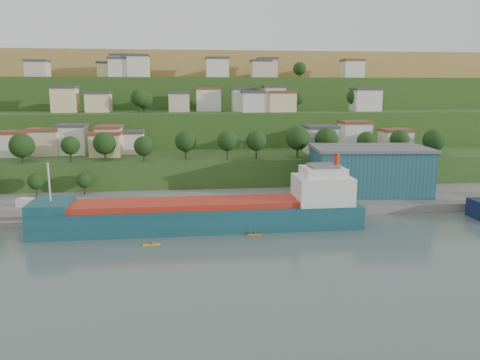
{
  "coord_description": "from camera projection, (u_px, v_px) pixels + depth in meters",
  "views": [
    {
      "loc": [
        -9.71,
        -91.59,
        30.12
      ],
      "look_at": [
        2.53,
        15.0,
        9.32
      ],
      "focal_mm": 35.0,
      "sensor_mm": 36.0,
      "label": 1
    }
  ],
  "objects": [
    {
      "name": "ground",
      "position": [
        236.0,
        238.0,
        96.15
      ],
      "size": [
        500.0,
        500.0,
        0.0
      ],
      "primitive_type": "plane",
      "color": "#45544F",
      "rests_on": "ground"
    },
    {
      "name": "quay",
      "position": [
        299.0,
        203.0,
        125.69
      ],
      "size": [
        220.0,
        26.0,
        4.0
      ],
      "primitive_type": "cube",
      "color": "slate",
      "rests_on": "ground"
    },
    {
      "name": "hillside",
      "position": [
        204.0,
        144.0,
        260.62
      ],
      "size": [
        360.0,
        210.14,
        96.0
      ],
      "color": "#284719",
      "rests_on": "ground"
    },
    {
      "name": "cargo_ship_near",
      "position": [
        211.0,
        215.0,
        102.96
      ],
      "size": [
        71.06,
        11.79,
        18.25
      ],
      "rotation": [
        0.0,
        0.0,
        0.01
      ],
      "color": "#133A47",
      "rests_on": "ground"
    },
    {
      "name": "warehouse",
      "position": [
        369.0,
        170.0,
        128.75
      ],
      "size": [
        32.66,
        21.84,
        12.8
      ],
      "rotation": [
        0.0,
        0.0,
        -0.09
      ],
      "color": "#1C4F55",
      "rests_on": "quay"
    },
    {
      "name": "caravan",
      "position": [
        30.0,
        204.0,
        113.8
      ],
      "size": [
        6.66,
        4.67,
        2.87
      ],
      "primitive_type": "cube",
      "rotation": [
        0.0,
        0.0,
        -0.38
      ],
      "color": "white",
      "rests_on": "pebble_beach"
    },
    {
      "name": "dinghy",
      "position": [
        57.0,
        212.0,
        110.55
      ],
      "size": [
        4.55,
        1.89,
        0.9
      ],
      "primitive_type": "cube",
      "rotation": [
        0.0,
        0.0,
        0.05
      ],
      "color": "silver",
      "rests_on": "pebble_beach"
    },
    {
      "name": "kayak_orange",
      "position": [
        255.0,
        234.0,
        98.42
      ],
      "size": [
        3.15,
        0.75,
        0.78
      ],
      "rotation": [
        0.0,
        0.0,
        -0.07
      ],
      "color": "orange",
      "rests_on": "ground"
    },
    {
      "name": "kayak_yellow",
      "position": [
        151.0,
        244.0,
        91.97
      ],
      "size": [
        3.43,
        1.09,
        0.84
      ],
      "rotation": [
        0.0,
        0.0,
        0.15
      ],
      "color": "#C39317",
      "rests_on": "ground"
    }
  ]
}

